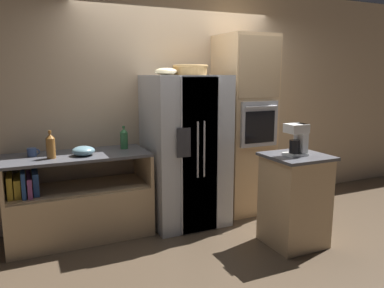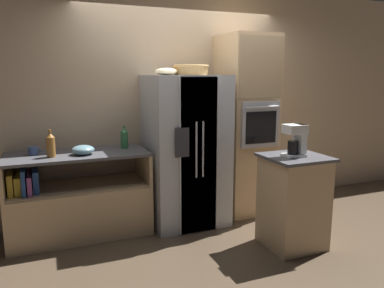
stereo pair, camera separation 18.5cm
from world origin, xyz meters
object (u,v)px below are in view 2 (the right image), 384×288
at_px(wicker_basket, 191,69).
at_px(mixing_bowl, 83,150).
at_px(bottle_short, 124,138).
at_px(fruit_bowl, 166,71).
at_px(coffee_maker, 296,139).
at_px(refrigerator, 186,150).
at_px(bottle_tall, 51,145).
at_px(wall_oven, 245,125).
at_px(mug, 33,151).

xyz_separation_m(wicker_basket, mixing_bowl, (-1.25, -0.09, -0.83)).
xyz_separation_m(wicker_basket, bottle_short, (-0.78, 0.09, -0.76)).
relative_size(fruit_bowl, coffee_maker, 0.79).
distance_m(refrigerator, coffee_maker, 1.31).
relative_size(refrigerator, bottle_tall, 6.15).
distance_m(refrigerator, fruit_bowl, 0.93).
relative_size(wicker_basket, mixing_bowl, 1.76).
relative_size(refrigerator, wall_oven, 0.78).
height_order(mug, coffee_maker, coffee_maker).
distance_m(wall_oven, mug, 2.47).
relative_size(wicker_basket, fruit_bowl, 1.64).
bearing_deg(fruit_bowl, mixing_bowl, -176.37).
bearing_deg(fruit_bowl, bottle_tall, -177.11).
xyz_separation_m(fruit_bowl, coffee_maker, (0.97, -1.08, -0.65)).
xyz_separation_m(wall_oven, mug, (-2.46, 0.09, -0.15)).
height_order(bottle_tall, mug, bottle_tall).
xyz_separation_m(fruit_bowl, mug, (-1.42, 0.12, -0.81)).
distance_m(wicker_basket, bottle_tall, 1.73).
xyz_separation_m(refrigerator, bottle_tall, (-1.46, -0.02, 0.17)).
distance_m(bottle_tall, mug, 0.26).
bearing_deg(wicker_basket, mixing_bowl, -175.90).
relative_size(refrigerator, mug, 13.90).
bearing_deg(refrigerator, mug, 174.37).
xyz_separation_m(bottle_tall, mixing_bowl, (0.31, 0.00, -0.08)).
relative_size(refrigerator, wicker_basket, 4.21).
bearing_deg(bottle_short, bottle_tall, -166.84).
xyz_separation_m(refrigerator, mixing_bowl, (-1.15, -0.02, 0.10)).
xyz_separation_m(bottle_short, mug, (-0.95, -0.00, -0.07)).
xyz_separation_m(bottle_short, mixing_bowl, (-0.47, -0.18, -0.07)).
relative_size(bottle_tall, coffee_maker, 0.89).
height_order(fruit_bowl, bottle_tall, fruit_bowl).
bearing_deg(wicker_basket, bottle_short, 173.37).
xyz_separation_m(refrigerator, mug, (-1.63, 0.16, 0.09)).
bearing_deg(wicker_basket, coffee_maker, -59.43).
relative_size(wall_oven, mixing_bowl, 9.47).
height_order(fruit_bowl, coffee_maker, fruit_bowl).
distance_m(mug, coffee_maker, 2.68).
distance_m(bottle_tall, mixing_bowl, 0.32).
xyz_separation_m(wall_oven, mixing_bowl, (-1.98, -0.09, -0.15)).
bearing_deg(refrigerator, mixing_bowl, -179.19).
bearing_deg(mixing_bowl, fruit_bowl, 3.63).
bearing_deg(refrigerator, wicker_basket, 36.91).
xyz_separation_m(wicker_basket, coffee_maker, (0.66, -1.11, -0.67)).
height_order(wall_oven, mixing_bowl, wall_oven).
distance_m(wall_oven, bottle_tall, 2.30).
height_order(fruit_bowl, bottle_short, fruit_bowl).
height_order(wicker_basket, mixing_bowl, wicker_basket).
relative_size(bottle_tall, mug, 2.26).
relative_size(refrigerator, mixing_bowl, 7.41).
relative_size(fruit_bowl, bottle_tall, 0.89).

